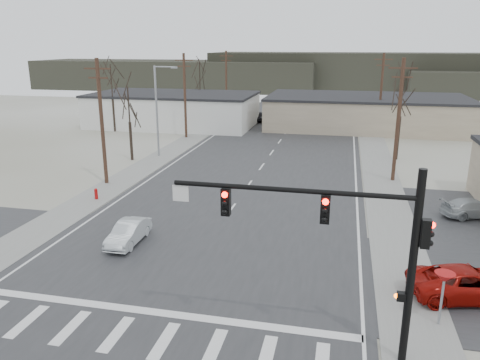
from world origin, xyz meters
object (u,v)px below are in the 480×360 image
object	(u,v)px
traffic_signal_mast	(356,237)
car_far_a	(344,124)
sedan_crossing	(128,233)
car_parked_silver	(473,208)
fire_hydrant	(96,194)
car_far_b	(261,117)
car_parked_red	(468,283)

from	to	relation	value
traffic_signal_mast	car_far_a	distance (m)	47.40
sedan_crossing	car_parked_silver	size ratio (longest dim) A/B	0.92
fire_hydrant	sedan_crossing	bearing A→B (deg)	-49.29
fire_hydrant	car_far_a	distance (m)	37.39
car_far_a	car_parked_silver	distance (m)	32.07
car_far_b	sedan_crossing	bearing A→B (deg)	-100.06
sedan_crossing	car_parked_silver	world-z (taller)	sedan_crossing
fire_hydrant	car_parked_red	size ratio (longest dim) A/B	0.17
car_far_b	car_parked_silver	distance (m)	41.56
car_far_a	car_parked_silver	bearing A→B (deg)	126.30
traffic_signal_mast	car_parked_silver	distance (m)	18.64
car_parked_red	fire_hydrant	bearing A→B (deg)	56.18
traffic_signal_mast	car_parked_red	world-z (taller)	traffic_signal_mast
sedan_crossing	car_far_b	size ratio (longest dim) A/B	0.96
fire_hydrant	car_parked_silver	xyz separation A→B (m)	(26.08, 2.14, 0.19)
sedan_crossing	car_far_b	xyz separation A→B (m)	(-0.43, 44.95, 0.05)
fire_hydrant	car_parked_red	distance (m)	24.96
fire_hydrant	car_far_b	world-z (taller)	car_far_b
fire_hydrant	car_parked_silver	distance (m)	26.17
fire_hydrant	car_parked_red	xyz separation A→B (m)	(23.28, -9.00, 0.30)
traffic_signal_mast	car_parked_silver	world-z (taller)	traffic_signal_mast
sedan_crossing	car_far_a	bearing A→B (deg)	73.05
traffic_signal_mast	car_parked_silver	xyz separation A→B (m)	(7.99, 16.35, -4.04)
car_far_a	car_far_b	size ratio (longest dim) A/B	1.42
car_far_a	car_far_b	bearing A→B (deg)	-2.30
traffic_signal_mast	fire_hydrant	bearing A→B (deg)	141.87
sedan_crossing	car_far_b	world-z (taller)	car_far_b
car_far_b	car_parked_silver	xyz separation A→B (m)	(20.69, -36.05, -0.08)
car_parked_red	traffic_signal_mast	bearing A→B (deg)	122.41
car_parked_silver	traffic_signal_mast	bearing A→B (deg)	133.34
fire_hydrant	car_parked_silver	bearing A→B (deg)	4.70
traffic_signal_mast	car_far_b	bearing A→B (deg)	103.63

